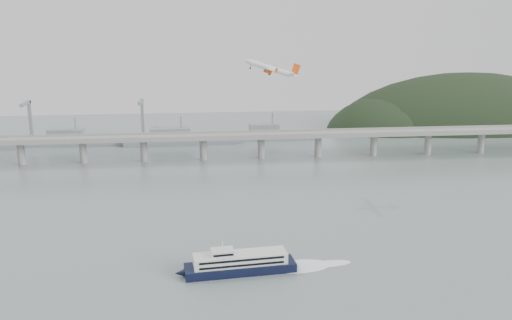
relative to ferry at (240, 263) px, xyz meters
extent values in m
plane|color=slate|center=(15.23, 17.36, -4.43)|extent=(900.00, 900.00, 0.00)
cube|color=gray|center=(15.23, 217.36, 15.57)|extent=(800.00, 22.00, 2.20)
cube|color=gray|center=(15.23, 206.86, 17.57)|extent=(800.00, 0.60, 1.80)
cube|color=gray|center=(15.23, 227.86, 17.57)|extent=(800.00, 0.60, 1.80)
cylinder|color=gray|center=(-164.77, 217.36, 5.07)|extent=(6.00, 6.00, 21.00)
cylinder|color=gray|center=(-114.77, 217.36, 5.07)|extent=(6.00, 6.00, 21.00)
cylinder|color=gray|center=(-64.77, 217.36, 5.07)|extent=(6.00, 6.00, 21.00)
cylinder|color=gray|center=(-14.77, 217.36, 5.07)|extent=(6.00, 6.00, 21.00)
cylinder|color=gray|center=(35.23, 217.36, 5.07)|extent=(6.00, 6.00, 21.00)
cylinder|color=gray|center=(85.23, 217.36, 5.07)|extent=(6.00, 6.00, 21.00)
cylinder|color=gray|center=(135.23, 217.36, 5.07)|extent=(6.00, 6.00, 21.00)
cylinder|color=gray|center=(185.23, 217.36, 5.07)|extent=(6.00, 6.00, 21.00)
cylinder|color=gray|center=(235.23, 217.36, 5.07)|extent=(6.00, 6.00, 21.00)
ellipsoid|color=black|center=(285.23, 347.36, -22.43)|extent=(320.00, 150.00, 156.00)
ellipsoid|color=black|center=(190.23, 337.36, -16.43)|extent=(140.00, 110.00, 96.00)
cube|color=slate|center=(-134.77, 287.36, -0.43)|extent=(95.67, 20.15, 8.00)
cube|color=slate|center=(-144.27, 287.36, 7.57)|extent=(33.90, 15.02, 8.00)
cylinder|color=slate|center=(-134.77, 287.36, 15.57)|extent=(1.60, 1.60, 14.00)
cube|color=slate|center=(-34.77, 282.36, -0.43)|extent=(110.55, 21.43, 8.00)
cube|color=slate|center=(-45.77, 282.36, 7.57)|extent=(39.01, 16.73, 8.00)
cylinder|color=slate|center=(-34.77, 282.36, 15.57)|extent=(1.60, 1.60, 14.00)
cube|color=slate|center=(55.23, 292.36, -0.43)|extent=(85.00, 13.60, 8.00)
cube|color=slate|center=(46.73, 292.36, 7.57)|extent=(29.75, 11.90, 8.00)
cylinder|color=slate|center=(55.23, 292.36, 15.57)|extent=(1.60, 1.60, 14.00)
cube|color=slate|center=(-184.77, 317.36, 15.57)|extent=(3.00, 3.00, 40.00)
cube|color=slate|center=(-184.77, 307.36, 33.57)|extent=(3.00, 28.00, 3.00)
cube|color=slate|center=(-74.77, 317.36, 15.57)|extent=(3.00, 3.00, 40.00)
cube|color=slate|center=(-74.77, 307.36, 33.57)|extent=(3.00, 28.00, 3.00)
cube|color=black|center=(0.00, 0.00, -2.33)|extent=(53.47, 17.51, 4.20)
cone|color=black|center=(-28.23, -2.68, -2.33)|extent=(5.62, 4.68, 4.20)
cube|color=silver|center=(0.00, 0.00, 2.40)|extent=(44.90, 14.62, 5.25)
cube|color=black|center=(0.50, -5.28, 3.76)|extent=(39.74, 3.94, 1.05)
cube|color=black|center=(0.50, -5.28, 1.24)|extent=(39.74, 3.94, 1.05)
cube|color=black|center=(-0.50, 5.28, 3.76)|extent=(39.74, 3.94, 1.05)
cube|color=black|center=(-0.50, 5.28, 1.24)|extent=(39.74, 3.94, 1.05)
cube|color=silver|center=(-8.36, -0.79, 6.39)|extent=(11.15, 8.31, 2.73)
cube|color=black|center=(-8.01, -4.50, 6.39)|extent=(9.42, 1.02, 1.05)
cylinder|color=silver|center=(-8.36, -0.79, 9.75)|extent=(0.57, 0.57, 4.20)
ellipsoid|color=white|center=(29.27, 2.78, -4.38)|extent=(31.54, 17.91, 0.21)
ellipsoid|color=white|center=(43.91, 4.17, -4.38)|extent=(23.30, 9.67, 0.21)
cylinder|color=white|center=(28.99, 117.79, 81.49)|extent=(28.23, 6.94, 12.01)
cone|color=white|center=(13.65, 118.81, 86.35)|extent=(5.33, 4.14, 4.73)
cone|color=white|center=(44.97, 116.75, 76.96)|extent=(5.96, 3.76, 5.03)
cube|color=white|center=(29.65, 117.69, 80.23)|extent=(6.64, 34.51, 3.56)
cube|color=white|center=(44.22, 116.83, 77.94)|extent=(3.76, 12.28, 1.82)
cube|color=#E94B0F|center=(46.19, 116.88, 80.80)|extent=(6.32, 0.85, 7.62)
cylinder|color=#E94B0F|center=(28.06, 123.27, 79.06)|extent=(4.97, 2.84, 3.52)
cylinder|color=black|center=(26.05, 123.40, 79.70)|extent=(1.20, 2.38, 2.32)
cube|color=white|center=(28.37, 123.30, 80.02)|extent=(2.78, 0.45, 1.92)
cylinder|color=#E94B0F|center=(27.50, 112.21, 79.62)|extent=(4.97, 2.84, 3.52)
cylinder|color=black|center=(25.48, 112.34, 80.25)|extent=(1.20, 2.38, 2.32)
cube|color=white|center=(27.80, 112.24, 80.58)|extent=(2.78, 0.45, 1.92)
cylinder|color=black|center=(29.23, 120.24, 78.37)|extent=(1.10, 0.46, 2.43)
cylinder|color=black|center=(28.89, 120.21, 77.31)|extent=(1.41, 0.51, 1.41)
cylinder|color=black|center=(28.96, 115.02, 78.63)|extent=(1.10, 0.46, 2.43)
cylinder|color=black|center=(28.63, 114.98, 77.58)|extent=(1.41, 0.51, 1.41)
cylinder|color=black|center=(16.63, 118.46, 82.45)|extent=(1.10, 0.46, 2.43)
cylinder|color=black|center=(16.29, 118.42, 81.39)|extent=(1.41, 0.51, 1.41)
cube|color=#E94B0F|center=(32.80, 134.69, 79.92)|extent=(2.28, 0.38, 2.80)
cube|color=#E94B0F|center=(31.06, 100.51, 81.63)|extent=(2.28, 0.38, 2.80)
camera|label=1|loc=(-17.60, -235.33, 111.04)|focal=38.00mm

